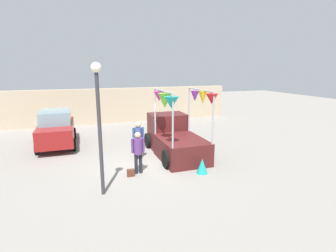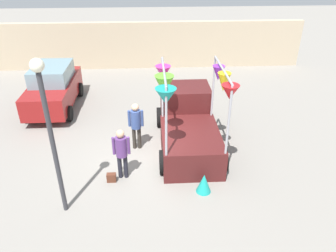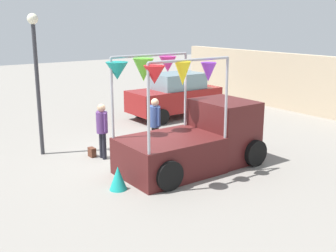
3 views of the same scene
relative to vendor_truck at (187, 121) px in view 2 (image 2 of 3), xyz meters
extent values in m
plane|color=gray|center=(-1.56, -0.93, -0.89)|extent=(60.00, 60.00, 0.00)
cube|color=#4C1919|center=(0.01, -0.99, -0.39)|extent=(1.90, 2.60, 1.00)
cube|color=#4C1919|center=(0.01, 1.01, 0.01)|extent=(1.80, 1.40, 1.80)
cube|color=#8CB2C6|center=(0.01, 1.01, 0.46)|extent=(1.76, 1.37, 0.60)
cylinder|color=black|center=(-0.94, 1.36, -0.51)|extent=(0.22, 0.76, 0.76)
cylinder|color=black|center=(0.96, 1.36, -0.51)|extent=(0.22, 0.76, 0.76)
cylinder|color=black|center=(-0.94, -1.69, -0.51)|extent=(0.22, 0.76, 0.76)
cylinder|color=black|center=(0.96, -1.69, -0.51)|extent=(0.22, 0.76, 0.76)
cylinder|color=#A5A5AD|center=(-0.86, 0.23, 1.18)|extent=(0.07, 0.07, 2.14)
cylinder|color=#A5A5AD|center=(0.88, 0.23, 1.18)|extent=(0.07, 0.07, 2.14)
cylinder|color=#A5A5AD|center=(-0.86, -2.21, 1.18)|extent=(0.07, 0.07, 2.14)
cylinder|color=#A5A5AD|center=(0.88, -2.21, 1.18)|extent=(0.07, 0.07, 2.14)
cylinder|color=#A5A5AD|center=(-0.86, -0.99, 2.25)|extent=(0.07, 2.44, 0.07)
cylinder|color=#A5A5AD|center=(0.88, -0.99, 2.25)|extent=(0.07, 2.44, 0.07)
cone|color=teal|center=(-0.86, -2.04, 1.90)|extent=(0.67, 0.67, 0.46)
cone|color=red|center=(0.88, -2.04, 1.97)|extent=(0.50, 0.50, 0.42)
cone|color=#66CC33|center=(-0.86, -1.23, 1.87)|extent=(0.59, 0.59, 0.62)
cone|color=yellow|center=(0.88, -1.23, 1.94)|extent=(0.55, 0.55, 0.57)
cone|color=#D83399|center=(-0.86, -0.42, 1.97)|extent=(0.69, 0.69, 0.43)
cone|color=purple|center=(0.88, -0.42, 1.92)|extent=(0.55, 0.55, 0.48)
cube|color=maroon|center=(-5.45, 3.24, -0.12)|extent=(1.70, 4.00, 0.90)
cube|color=#72939E|center=(-5.45, 3.39, 0.66)|extent=(1.50, 2.10, 0.66)
cylinder|color=black|center=(-6.30, 4.49, -0.57)|extent=(0.18, 0.64, 0.64)
cylinder|color=black|center=(-4.60, 4.49, -0.57)|extent=(0.18, 0.64, 0.64)
cylinder|color=black|center=(-6.30, 1.99, -0.57)|extent=(0.18, 0.64, 0.64)
cylinder|color=black|center=(-4.60, 1.99, -0.57)|extent=(0.18, 0.64, 0.64)
cylinder|color=black|center=(-2.27, -1.88, -0.49)|extent=(0.13, 0.13, 0.80)
cylinder|color=black|center=(-2.09, -1.88, -0.49)|extent=(0.13, 0.13, 0.80)
cylinder|color=#593372|center=(-2.18, -1.88, 0.23)|extent=(0.34, 0.34, 0.64)
sphere|color=tan|center=(-2.18, -1.88, 0.67)|extent=(0.24, 0.24, 0.24)
cylinder|color=#593372|center=(-2.40, -1.88, 0.26)|extent=(0.09, 0.09, 0.57)
cylinder|color=#593372|center=(-1.96, -1.88, 0.26)|extent=(0.09, 0.09, 0.57)
cylinder|color=#2D2823|center=(-1.88, -0.23, -0.48)|extent=(0.13, 0.13, 0.83)
cylinder|color=#2D2823|center=(-1.70, -0.23, -0.48)|extent=(0.13, 0.13, 0.83)
cylinder|color=#33477F|center=(-1.79, -0.23, 0.26)|extent=(0.34, 0.34, 0.65)
sphere|color=tan|center=(-1.79, -0.23, 0.71)|extent=(0.25, 0.25, 0.25)
cylinder|color=#33477F|center=(-2.01, -0.23, 0.29)|extent=(0.09, 0.09, 0.59)
cylinder|color=#33477F|center=(-1.57, -0.23, 0.29)|extent=(0.09, 0.09, 0.59)
cube|color=#592D1E|center=(-2.53, -2.08, -0.75)|extent=(0.28, 0.16, 0.28)
cylinder|color=#333338|center=(-3.67, -3.22, 1.08)|extent=(0.12, 0.12, 3.95)
sphere|color=#F2EDCC|center=(-3.67, -3.22, 3.21)|extent=(0.32, 0.32, 0.32)
cube|color=tan|center=(-1.56, 8.45, 0.41)|extent=(18.00, 0.36, 2.60)
cone|color=teal|center=(0.21, -2.69, -0.59)|extent=(0.53, 0.53, 0.60)
camera|label=1|loc=(-4.23, -11.48, 3.20)|focal=28.00mm
camera|label=2|loc=(-1.25, -10.09, 5.50)|focal=35.00mm
camera|label=3|loc=(8.81, -7.38, 3.18)|focal=45.00mm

